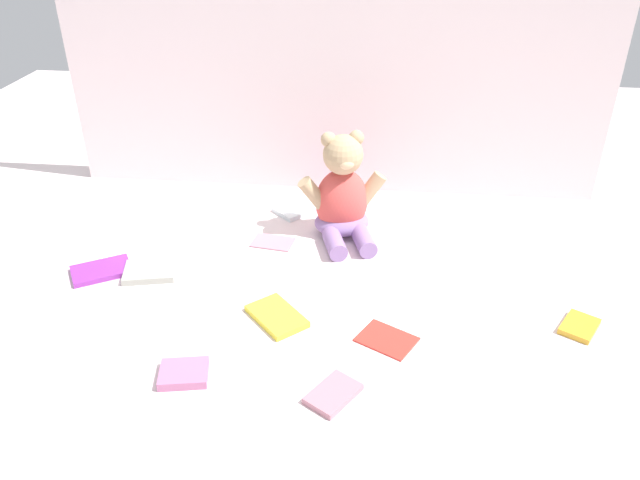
# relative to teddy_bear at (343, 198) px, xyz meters

# --- Properties ---
(ground_plane) EXTENTS (3.20, 3.20, 0.00)m
(ground_plane) POSITION_rel_teddy_bear_xyz_m (-0.05, -0.11, -0.11)
(ground_plane) COLOR silver
(backdrop_drape) EXTENTS (1.56, 0.03, 0.58)m
(backdrop_drape) POSITION_rel_teddy_bear_xyz_m (-0.05, 0.29, 0.18)
(backdrop_drape) COLOR silver
(backdrop_drape) RESTS_ON ground_plane
(teddy_bear) EXTENTS (0.24, 0.24, 0.29)m
(teddy_bear) POSITION_rel_teddy_bear_xyz_m (0.00, 0.00, 0.00)
(teddy_bear) COLOR #D84C47
(teddy_bear) RESTS_ON ground_plane
(book_case_0) EXTENTS (0.10, 0.09, 0.02)m
(book_case_0) POSITION_rel_teddy_bear_xyz_m (-0.26, -0.59, -0.10)
(book_case_0) COLOR #B16491
(book_case_0) RESTS_ON ground_plane
(book_case_1) EXTENTS (0.14, 0.13, 0.01)m
(book_case_1) POSITION_rel_teddy_bear_xyz_m (0.13, -0.44, -0.10)
(book_case_1) COLOR red
(book_case_1) RESTS_ON ground_plane
(book_case_2) EXTENTS (0.14, 0.12, 0.02)m
(book_case_2) POSITION_rel_teddy_bear_xyz_m (-0.45, -0.25, -0.10)
(book_case_2) COLOR #9A9D92
(book_case_2) RESTS_ON ground_plane
(book_case_3) EXTENTS (0.15, 0.15, 0.01)m
(book_case_3) POSITION_rel_teddy_bear_xyz_m (-0.14, 0.12, -0.10)
(book_case_3) COLOR white
(book_case_3) RESTS_ON ground_plane
(book_case_4) EXTENTS (0.11, 0.12, 0.01)m
(book_case_4) POSITION_rel_teddy_bear_xyz_m (0.03, -0.61, -0.10)
(book_case_4) COLOR #AE7180
(book_case_4) RESTS_ON ground_plane
(book_case_5) EXTENTS (0.15, 0.16, 0.01)m
(book_case_5) POSITION_rel_teddy_bear_xyz_m (-0.11, -0.39, -0.10)
(book_case_5) COLOR yellow
(book_case_5) RESTS_ON ground_plane
(book_case_6) EXTENTS (0.12, 0.12, 0.01)m
(book_case_6) POSITION_rel_teddy_bear_xyz_m (-0.06, 0.16, -0.10)
(book_case_6) COLOR purple
(book_case_6) RESTS_ON ground_plane
(book_case_7) EXTENTS (0.16, 0.15, 0.01)m
(book_case_7) POSITION_rel_teddy_bear_xyz_m (-0.57, -0.26, -0.10)
(book_case_7) COLOR purple
(book_case_7) RESTS_ON ground_plane
(book_case_8) EXTENTS (0.12, 0.09, 0.01)m
(book_case_8) POSITION_rel_teddy_bear_xyz_m (-0.18, -0.07, -0.10)
(book_case_8) COLOR #B87B8F
(book_case_8) RESTS_ON ground_plane
(book_case_9) EXTENTS (0.10, 0.11, 0.01)m
(book_case_9) POSITION_rel_teddy_bear_xyz_m (0.54, -0.36, -0.10)
(book_case_9) COLOR gold
(book_case_9) RESTS_ON ground_plane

